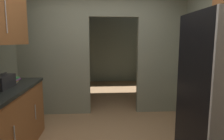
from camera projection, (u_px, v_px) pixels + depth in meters
The scene contains 4 objects.
kitchen_partition at pixel (100, 47), 4.03m from camera, with size 3.43×0.12×2.64m.
adjoining_room_shell at pixel (101, 48), 6.28m from camera, with size 3.43×3.45×2.64m.
boombox at pixel (2, 82), 2.51m from camera, with size 0.21×0.40×0.19m.
book_stack at pixel (14, 80), 2.87m from camera, with size 0.12×0.17×0.08m.
Camera 1 is at (-0.10, -2.38, 1.50)m, focal length 31.36 mm.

